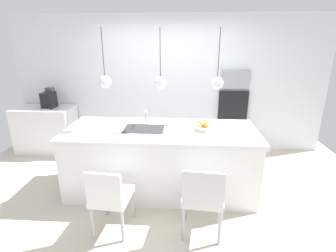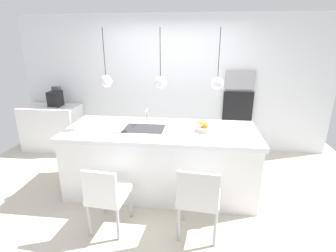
# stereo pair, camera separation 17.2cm
# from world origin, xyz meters

# --- Properties ---
(floor) EXTENTS (6.60, 6.60, 0.00)m
(floor) POSITION_xyz_m (0.00, 0.00, 0.00)
(floor) COLOR beige
(floor) RESTS_ON ground
(back_wall) EXTENTS (6.00, 0.10, 2.60)m
(back_wall) POSITION_xyz_m (0.00, 1.65, 1.30)
(back_wall) COLOR white
(back_wall) RESTS_ON ground
(kitchen_island) EXTENTS (2.68, 1.07, 0.95)m
(kitchen_island) POSITION_xyz_m (0.00, 0.00, 0.48)
(kitchen_island) COLOR white
(kitchen_island) RESTS_ON ground
(sink_basin) EXTENTS (0.56, 0.40, 0.02)m
(sink_basin) POSITION_xyz_m (-0.24, 0.00, 0.95)
(sink_basin) COLOR #2D2D30
(sink_basin) RESTS_ON kitchen_island
(faucet) EXTENTS (0.02, 0.17, 0.22)m
(faucet) POSITION_xyz_m (-0.24, 0.21, 1.09)
(faucet) COLOR silver
(faucet) RESTS_ON kitchen_island
(fruit_bowl) EXTENTS (0.26, 0.26, 0.15)m
(fruit_bowl) POSITION_xyz_m (0.60, -0.00, 1.00)
(fruit_bowl) COLOR beige
(fruit_bowl) RESTS_ON kitchen_island
(side_counter) EXTENTS (1.10, 0.60, 0.89)m
(side_counter) POSITION_xyz_m (-2.40, 1.28, 0.45)
(side_counter) COLOR white
(side_counter) RESTS_ON ground
(coffee_machine) EXTENTS (0.20, 0.35, 0.38)m
(coffee_machine) POSITION_xyz_m (-2.26, 1.28, 1.05)
(coffee_machine) COLOR black
(coffee_machine) RESTS_ON side_counter
(microwave) EXTENTS (0.54, 0.08, 0.34)m
(microwave) POSITION_xyz_m (1.27, 1.58, 1.42)
(microwave) COLOR #9E9EA3
(microwave) RESTS_ON back_wall
(oven) EXTENTS (0.56, 0.08, 0.56)m
(oven) POSITION_xyz_m (1.27, 1.58, 0.92)
(oven) COLOR black
(oven) RESTS_ON back_wall
(chair_near) EXTENTS (0.45, 0.51, 0.84)m
(chair_near) POSITION_xyz_m (-0.49, -0.94, 0.48)
(chair_near) COLOR white
(chair_near) RESTS_ON ground
(chair_middle) EXTENTS (0.50, 0.46, 0.88)m
(chair_middle) POSITION_xyz_m (0.54, -0.94, 0.51)
(chair_middle) COLOR silver
(chair_middle) RESTS_ON ground
(pendant_light_left) EXTENTS (0.16, 0.16, 0.76)m
(pendant_light_left) POSITION_xyz_m (-0.74, 0.00, 1.61)
(pendant_light_left) COLOR silver
(pendant_light_center) EXTENTS (0.16, 0.16, 0.76)m
(pendant_light_center) POSITION_xyz_m (0.00, 0.00, 1.61)
(pendant_light_center) COLOR silver
(pendant_light_right) EXTENTS (0.16, 0.16, 0.76)m
(pendant_light_right) POSITION_xyz_m (0.74, 0.00, 1.61)
(pendant_light_right) COLOR silver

